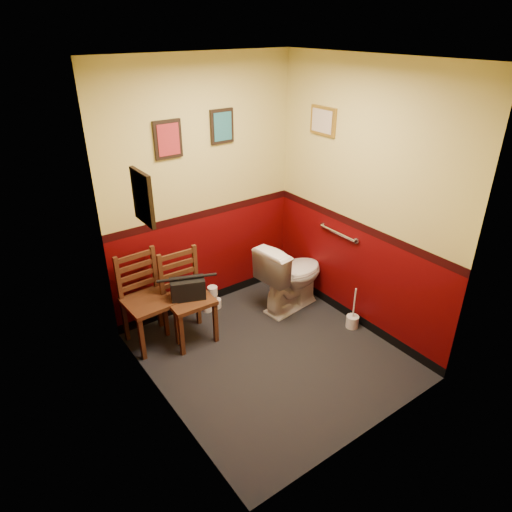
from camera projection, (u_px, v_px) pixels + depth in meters
The scene contains 17 objects.
floor at pixel (271, 355), 4.51m from camera, with size 2.20×2.40×0.00m, color black.
ceiling at pixel (276, 59), 3.27m from camera, with size 2.20×2.40×0.00m, color silver.
wall_back at pixel (203, 192), 4.75m from camera, with size 2.20×2.70×0.00m, color #4C0305.
wall_front at pixel (384, 291), 3.02m from camera, with size 2.20×2.70×0.00m, color #4C0305.
wall_left at pixel (154, 267), 3.32m from camera, with size 2.40×2.70×0.00m, color #4C0305.
wall_right at pixel (362, 204), 4.46m from camera, with size 2.40×2.70×0.00m, color #4C0305.
grab_bar at pixel (338, 233), 4.81m from camera, with size 0.05×0.56×0.06m.
framed_print_back_a at pixel (168, 139), 4.28m from camera, with size 0.28×0.04×0.36m.
framed_print_back_b at pixel (222, 126), 4.57m from camera, with size 0.26×0.04×0.34m.
framed_print_left at pixel (143, 197), 3.17m from camera, with size 0.04×0.30×0.38m.
framed_print_right at pixel (323, 121), 4.56m from camera, with size 0.04×0.34×0.28m.
toilet at pixel (291, 276), 5.11m from camera, with size 0.46×0.82×0.80m, color white.
toilet_brush at pixel (352, 321), 4.89m from camera, with size 0.13×0.13×0.48m.
chair_left at pixel (146, 300), 4.51m from camera, with size 0.47×0.47×0.96m.
chair_right at pixel (187, 297), 4.57m from camera, with size 0.45×0.45×0.94m.
handbag at pixel (188, 289), 4.48m from camera, with size 0.37×0.28×0.24m.
tp_stack at pixel (212, 300), 5.17m from camera, with size 0.23×0.14×0.30m.
Camera 1 is at (-2.20, -2.79, 2.95)m, focal length 32.00 mm.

